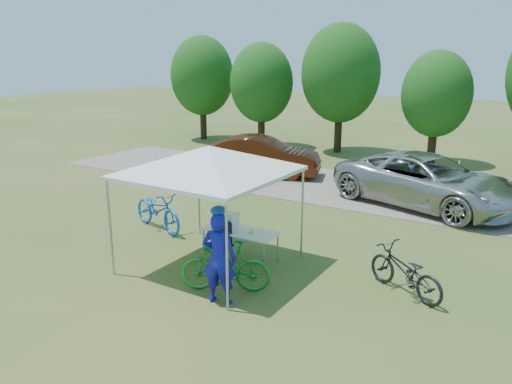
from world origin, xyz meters
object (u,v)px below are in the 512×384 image
(folding_table, at_px, (240,232))
(cyclist, at_px, (219,258))
(folding_chair, at_px, (222,239))
(bike_blue, at_px, (158,210))
(cooler, at_px, (227,220))
(minivan, at_px, (427,181))
(bike_green, at_px, (225,265))
(sedan, at_px, (261,156))
(bike_dark, at_px, (405,271))

(folding_table, height_order, cyclist, cyclist)
(folding_chair, relative_size, cyclist, 0.54)
(bike_blue, bearing_deg, cooler, -86.11)
(folding_chair, height_order, cyclist, cyclist)
(cooler, bearing_deg, minivan, 66.00)
(bike_green, height_order, minivan, minivan)
(folding_table, bearing_deg, cyclist, -67.10)
(bike_green, bearing_deg, cooler, -173.12)
(cooler, height_order, bike_green, bike_green)
(minivan, xyz_separation_m, sedan, (-6.55, 0.83, -0.04))
(folding_table, xyz_separation_m, bike_blue, (-3.05, 0.57, -0.12))
(cooler, bearing_deg, bike_dark, 3.74)
(bike_blue, relative_size, sedan, 0.45)
(cyclist, bearing_deg, bike_green, -82.96)
(cyclist, xyz_separation_m, bike_blue, (-3.87, 2.51, -0.35))
(folding_table, xyz_separation_m, cooler, (-0.36, 0.00, 0.23))
(folding_chair, relative_size, bike_dark, 0.54)
(folding_table, relative_size, cyclist, 0.96)
(folding_chair, bearing_deg, folding_table, 72.65)
(folding_table, distance_m, cyclist, 2.12)
(folding_chair, distance_m, cooler, 0.50)
(folding_table, bearing_deg, minivan, 68.69)
(bike_blue, xyz_separation_m, sedan, (-0.93, 6.85, 0.23))
(bike_blue, bearing_deg, sedan, 23.67)
(folding_chair, relative_size, cooler, 1.94)
(folding_chair, bearing_deg, bike_green, -33.73)
(cyclist, relative_size, minivan, 0.31)
(cyclist, height_order, minivan, cyclist)
(minivan, height_order, sedan, minivan)
(cyclist, bearing_deg, bike_dark, -158.24)
(cooler, relative_size, bike_dark, 0.28)
(folding_chair, height_order, bike_blue, bike_blue)
(folding_table, distance_m, bike_green, 1.63)
(bike_green, bearing_deg, bike_blue, -146.17)
(minivan, bearing_deg, bike_green, -176.41)
(folding_table, relative_size, cooler, 3.45)
(bike_dark, xyz_separation_m, sedan, (-7.68, 7.16, 0.31))
(bike_blue, distance_m, minivan, 8.24)
(bike_green, distance_m, minivan, 8.32)
(cyclist, bearing_deg, folding_chair, -71.08)
(folding_table, bearing_deg, sedan, 118.17)
(minivan, relative_size, sedan, 1.25)
(cooler, bearing_deg, bike_green, -56.25)
(folding_chair, xyz_separation_m, cooler, (-0.10, 0.37, 0.32))
(bike_blue, bearing_deg, minivan, -27.06)
(folding_chair, xyz_separation_m, minivan, (2.83, 6.97, 0.25))
(bike_green, relative_size, minivan, 0.31)
(folding_table, relative_size, bike_green, 0.95)
(cooler, bearing_deg, cyclist, -58.60)
(cooler, xyz_separation_m, cyclist, (1.18, -1.94, 0.01))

